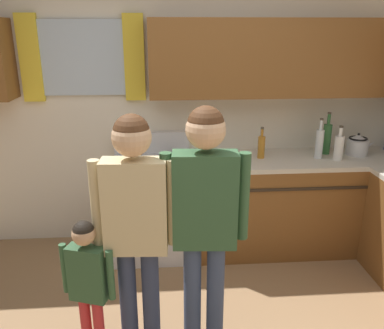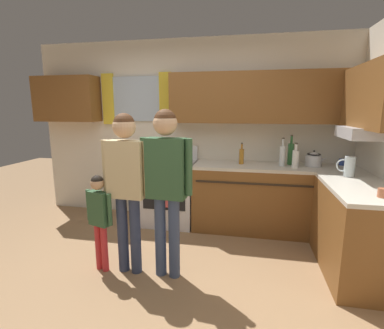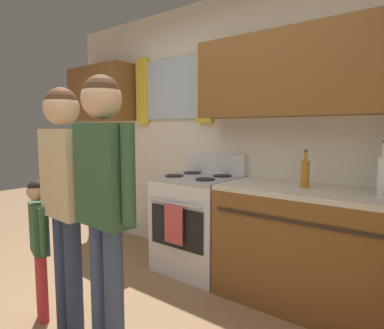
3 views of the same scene
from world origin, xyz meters
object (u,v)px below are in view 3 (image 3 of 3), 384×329
Objects in this scene: bottle_oil_amber at (305,173)px; small_child at (39,233)px; adult_in_plaid at (104,185)px; stove_oven at (198,221)px; bottle_tall_clear at (383,176)px; adult_holding_child at (65,183)px.

small_child is at bearing -134.41° from bottle_oil_amber.
bottle_oil_amber is 0.18× the size of adult_in_plaid.
stove_oven is at bearing 104.42° from adult_in_plaid.
stove_oven is 0.68× the size of adult_in_plaid.
bottle_tall_clear is 0.23× the size of adult_in_plaid.
bottle_oil_amber is 0.18× the size of adult_holding_child.
adult_holding_child reaches higher than small_child.
bottle_oil_amber is 0.78× the size of bottle_tall_clear.
adult_in_plaid reaches higher than stove_oven.
bottle_tall_clear is at bearing 35.56° from small_child.
stove_oven is 1.41m from small_child.
adult_in_plaid is (0.34, -1.32, 0.56)m from stove_oven.
adult_holding_child reaches higher than stove_oven.
bottle_oil_amber is at bearing 51.83° from adult_holding_child.
stove_oven reaches higher than small_child.
adult_in_plaid is at bearing -116.14° from bottle_oil_amber.
adult_holding_child is at bearing 6.58° from small_child.
adult_holding_child is 0.48m from small_child.
adult_in_plaid is at bearing 3.10° from small_child.
bottle_oil_amber is at bearing 45.59° from small_child.
bottle_oil_amber is 0.52m from bottle_tall_clear.
adult_holding_child is at bearing -179.47° from adult_in_plaid.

